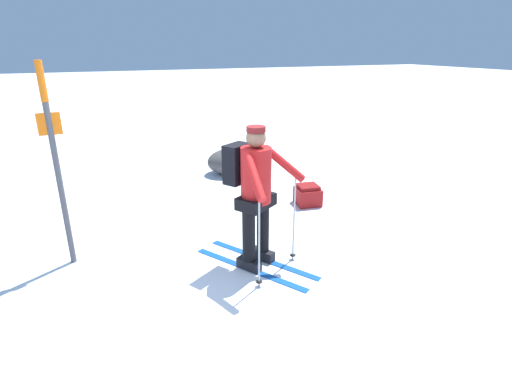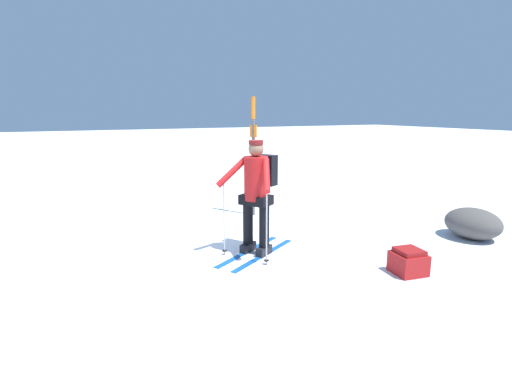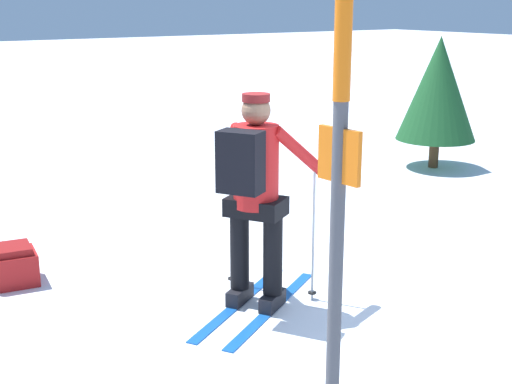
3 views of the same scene
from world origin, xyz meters
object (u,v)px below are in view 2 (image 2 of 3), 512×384
object	(u,v)px
dropped_backpack	(408,262)
rock_boulder	(473,223)
skier	(257,189)
trail_marker	(253,146)

from	to	relation	value
dropped_backpack	rock_boulder	size ratio (longest dim) A/B	0.48
dropped_backpack	skier	bearing A→B (deg)	-137.50
skier	rock_boulder	size ratio (longest dim) A/B	1.83
skier	dropped_backpack	size ratio (longest dim) A/B	3.83
skier	dropped_backpack	xyz separation A→B (m)	(1.56, 1.43, -0.82)
trail_marker	rock_boulder	xyz separation A→B (m)	(2.96, 2.63, -1.14)
skier	trail_marker	distance (m)	2.26
skier	trail_marker	size ratio (longest dim) A/B	0.71
dropped_backpack	trail_marker	distance (m)	3.83
dropped_backpack	trail_marker	size ratio (longest dim) A/B	0.19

